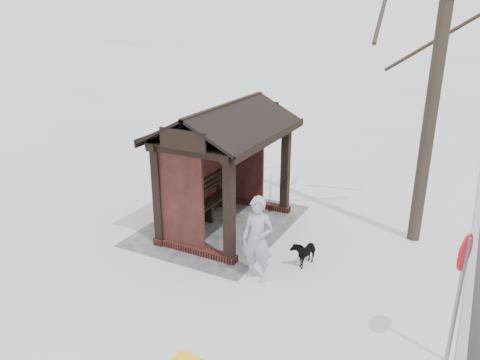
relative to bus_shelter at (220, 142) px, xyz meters
name	(u,v)px	position (x,y,z in m)	size (l,w,h in m)	color
ground	(227,227)	(0.00, 0.16, -2.17)	(120.00, 120.00, 0.00)	silver
kerb	(470,283)	(0.00, 5.66, -2.16)	(120.00, 0.15, 0.06)	gray
trampled_patch	(220,225)	(0.00, -0.04, -2.16)	(4.20, 3.20, 0.02)	gray
bus_shelter	(220,142)	(0.00, 0.00, 0.00)	(3.60, 2.40, 3.09)	#341612
pedestrian	(258,239)	(1.79, 1.85, -1.29)	(0.64, 0.42, 1.76)	#A193AC
dog	(304,251)	(0.81, 2.47, -1.88)	(0.31, 0.69, 0.58)	black
road_sign	(462,272)	(2.55, 5.44, -0.59)	(0.54, 0.17, 2.16)	gray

